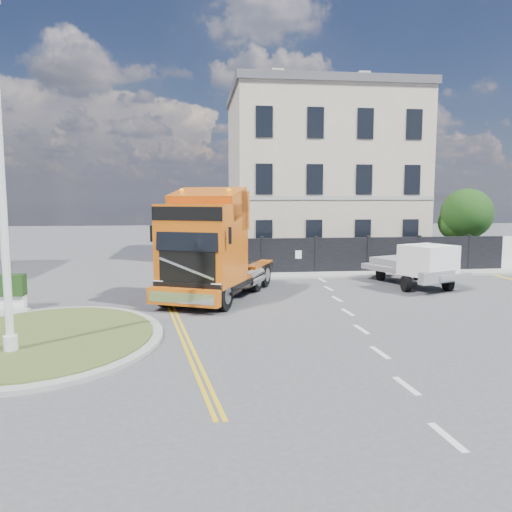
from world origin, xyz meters
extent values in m
plane|color=#424244|center=(0.00, 0.00, 0.00)|extent=(120.00, 120.00, 0.00)
cylinder|color=gray|center=(-7.00, -3.00, 0.06)|extent=(6.80, 6.80, 0.12)
cylinder|color=#3A451B|center=(-7.00, -3.00, 0.14)|extent=(6.20, 6.20, 0.05)
cube|color=black|center=(6.00, 9.00, 1.00)|extent=(18.00, 0.25, 2.00)
cube|color=silver|center=(14.50, 9.00, 1.00)|extent=(2.60, 0.12, 2.00)
cube|color=beige|center=(6.00, 16.50, 5.50)|extent=(12.00, 10.00, 11.00)
cube|color=#4A4A4F|center=(6.00, 16.50, 11.25)|extent=(12.30, 10.30, 0.50)
cube|color=beige|center=(3.00, 16.50, 12.00)|extent=(0.80, 0.80, 1.60)
cube|color=beige|center=(9.00, 16.50, 12.00)|extent=(0.80, 0.80, 1.60)
cylinder|color=#382619|center=(14.50, 12.00, 1.20)|extent=(0.24, 0.24, 2.40)
sphere|color=black|center=(14.50, 12.00, 3.20)|extent=(3.20, 3.20, 3.20)
sphere|color=black|center=(14.00, 12.40, 2.60)|extent=(2.20, 2.20, 2.20)
cube|color=gray|center=(6.00, 8.10, 0.06)|extent=(20.00, 1.60, 0.12)
cube|color=black|center=(-1.52, 3.52, 0.84)|extent=(5.38, 7.54, 0.50)
cube|color=#C8560E|center=(-2.32, 1.73, 2.40)|extent=(3.74, 3.79, 3.13)
cube|color=#C8560E|center=(-1.84, 2.80, 3.69)|extent=(2.96, 2.06, 1.56)
cube|color=black|center=(-2.90, 0.43, 2.85)|extent=(2.27, 1.07, 1.17)
cube|color=#C8560E|center=(-3.05, 0.10, 0.61)|extent=(2.71, 1.50, 0.61)
cylinder|color=black|center=(-3.78, 1.41, 0.58)|extent=(0.80, 1.21, 1.16)
cylinder|color=gray|center=(-3.78, 1.41, 0.58)|extent=(0.62, 0.75, 0.64)
cylinder|color=black|center=(-1.58, 0.43, 0.58)|extent=(0.80, 1.21, 1.16)
cylinder|color=gray|center=(-1.58, 0.43, 0.58)|extent=(0.62, 0.75, 0.64)
cylinder|color=black|center=(-2.16, 5.03, 0.58)|extent=(0.80, 1.21, 1.16)
cylinder|color=gray|center=(-2.16, 5.03, 0.58)|extent=(0.62, 0.75, 0.64)
cylinder|color=black|center=(0.04, 4.04, 0.58)|extent=(0.80, 1.21, 1.16)
cylinder|color=gray|center=(0.04, 4.04, 0.58)|extent=(0.62, 0.75, 0.64)
cylinder|color=black|center=(-1.61, 6.25, 0.58)|extent=(0.80, 1.21, 1.16)
cylinder|color=gray|center=(-1.61, 6.25, 0.58)|extent=(0.62, 0.75, 0.64)
cylinder|color=black|center=(0.59, 5.27, 0.58)|extent=(0.80, 1.21, 1.16)
cylinder|color=gray|center=(0.59, 5.27, 0.58)|extent=(0.62, 0.75, 0.64)
cube|color=slate|center=(7.76, 4.79, 0.73)|extent=(3.82, 5.40, 0.26)
cube|color=silver|center=(7.76, 3.22, 1.41)|extent=(2.57, 2.52, 1.36)
cylinder|color=black|center=(6.76, 3.22, 0.37)|extent=(0.26, 0.73, 0.73)
cylinder|color=black|center=(8.75, 3.22, 0.37)|extent=(0.26, 0.73, 0.73)
cylinder|color=black|center=(6.76, 6.36, 0.37)|extent=(0.26, 0.73, 0.73)
cylinder|color=black|center=(8.75, 6.36, 0.37)|extent=(0.26, 0.73, 0.73)
cylinder|color=silver|center=(-7.50, -4.32, 4.52)|extent=(0.20, 0.20, 9.04)
camera|label=1|loc=(-2.54, -17.89, 4.19)|focal=35.00mm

